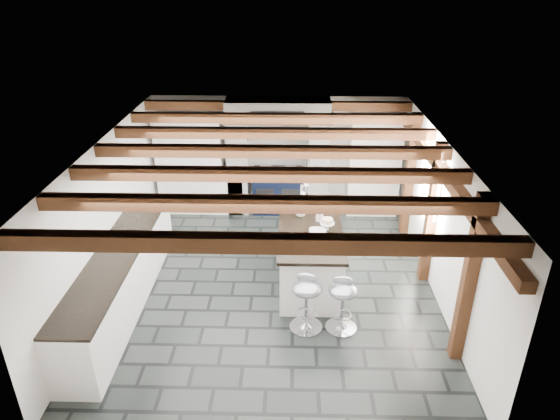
{
  "coord_description": "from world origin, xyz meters",
  "views": [
    {
      "loc": [
        0.29,
        -6.67,
        4.54
      ],
      "look_at": [
        0.1,
        0.4,
        1.1
      ],
      "focal_mm": 32.0,
      "sensor_mm": 36.0,
      "label": 1
    }
  ],
  "objects_px": {
    "range_cooker": "(278,189)",
    "bar_stool_near": "(343,298)",
    "bar_stool_far": "(307,296)",
    "kitchen_island": "(310,256)"
  },
  "relations": [
    {
      "from": "range_cooker",
      "to": "kitchen_island",
      "type": "relative_size",
      "value": 0.53
    },
    {
      "from": "range_cooker",
      "to": "bar_stool_near",
      "type": "distance_m",
      "value": 3.9
    },
    {
      "from": "bar_stool_far",
      "to": "range_cooker",
      "type": "bearing_deg",
      "value": 111.53
    },
    {
      "from": "kitchen_island",
      "to": "bar_stool_near",
      "type": "distance_m",
      "value": 1.21
    },
    {
      "from": "range_cooker",
      "to": "bar_stool_far",
      "type": "height_order",
      "value": "range_cooker"
    },
    {
      "from": "range_cooker",
      "to": "kitchen_island",
      "type": "distance_m",
      "value": 2.7
    },
    {
      "from": "range_cooker",
      "to": "bar_stool_near",
      "type": "bearing_deg",
      "value": -75.25
    },
    {
      "from": "bar_stool_near",
      "to": "kitchen_island",
      "type": "bearing_deg",
      "value": 121.23
    },
    {
      "from": "range_cooker",
      "to": "bar_stool_near",
      "type": "relative_size",
      "value": 1.24
    },
    {
      "from": "bar_stool_near",
      "to": "bar_stool_far",
      "type": "height_order",
      "value": "bar_stool_far"
    }
  ]
}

